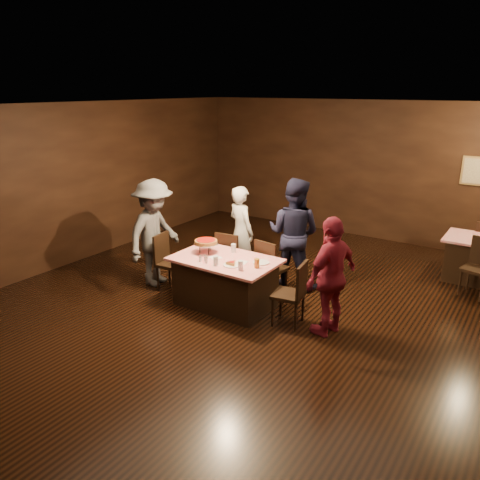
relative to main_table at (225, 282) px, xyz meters
name	(u,v)px	position (x,y,z in m)	size (l,w,h in m)	color
room	(238,176)	(0.45, -0.33, 1.75)	(10.00, 10.04, 3.02)	black
main_table	(225,282)	(0.00, 0.00, 0.00)	(1.60, 1.00, 0.77)	red
chair_far_left	(232,257)	(-0.40, 0.75, 0.09)	(0.42, 0.42, 0.95)	black
chair_far_right	(272,267)	(0.40, 0.75, 0.09)	(0.42, 0.42, 0.95)	black
chair_end_left	(171,262)	(-1.10, 0.00, 0.09)	(0.42, 0.42, 0.95)	black
chair_end_right	(288,293)	(1.10, 0.00, 0.09)	(0.42, 0.42, 0.95)	black
chair_back_near	(477,268)	(3.18, 2.55, 0.09)	(0.42, 0.42, 0.95)	black
diner_white_jacket	(241,232)	(-0.49, 1.17, 0.43)	(0.60, 0.39, 1.63)	silver
diner_navy_hoodie	(294,234)	(0.52, 1.24, 0.55)	(0.91, 0.71, 1.87)	black
diner_grey_knit	(154,233)	(-1.48, 0.03, 0.53)	(1.18, 0.68, 1.83)	#55565A
diner_red_shirt	(331,276)	(1.69, 0.10, 0.45)	(0.98, 0.41, 1.67)	maroon
pizza_stand	(206,242)	(-0.40, 0.05, 0.57)	(0.38, 0.38, 0.22)	black
plate_with_slice	(232,264)	(0.25, -0.18, 0.41)	(0.25, 0.25, 0.06)	white
plate_empty	(261,262)	(0.55, 0.15, 0.39)	(0.25, 0.25, 0.01)	white
glass_front_left	(216,261)	(0.05, -0.30, 0.46)	(0.08, 0.08, 0.14)	silver
glass_front_right	(240,265)	(0.45, -0.25, 0.46)	(0.08, 0.08, 0.14)	silver
glass_amber	(257,263)	(0.60, -0.05, 0.46)	(0.08, 0.08, 0.14)	#BF7F26
glass_back	(233,248)	(-0.05, 0.30, 0.46)	(0.08, 0.08, 0.14)	silver
condiments	(204,259)	(-0.18, -0.28, 0.43)	(0.17, 0.10, 0.09)	silver
napkin_center	(241,262)	(0.30, 0.00, 0.39)	(0.16, 0.16, 0.01)	white
napkin_left	(215,257)	(-0.15, -0.05, 0.39)	(0.16, 0.16, 0.01)	white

